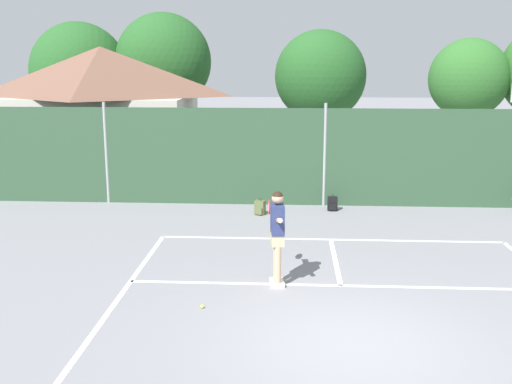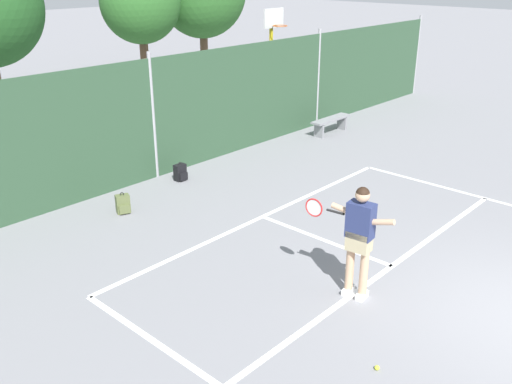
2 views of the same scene
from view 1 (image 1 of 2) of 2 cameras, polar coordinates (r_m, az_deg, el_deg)
ground_plane at (r=9.59m, az=9.21°, el=-14.13°), size 120.00×120.00×0.00m
court_markings at (r=10.17m, az=8.84°, el=-12.49°), size 8.30×11.10×0.01m
chainlink_fence at (r=17.78m, az=6.50°, el=3.26°), size 26.09×0.09×3.02m
clubhouse_building at (r=22.89m, az=-14.27°, el=7.53°), size 6.80×4.72×4.70m
treeline_backdrop at (r=26.61m, az=3.38°, el=11.35°), size 24.53×3.87×6.23m
tennis_player at (r=11.42m, az=2.02°, el=-3.58°), size 0.37×1.42×1.85m
tennis_ball at (r=10.77m, az=-5.11°, el=-10.74°), size 0.07×0.07×0.07m
backpack_olive at (r=16.84m, az=0.36°, el=-1.51°), size 0.33×0.32×0.46m
backpack_black at (r=17.43m, az=7.25°, el=-1.13°), size 0.28×0.24×0.46m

